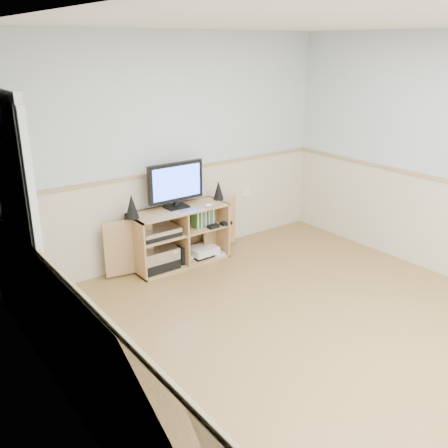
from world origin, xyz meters
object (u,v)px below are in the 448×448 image
Objects in this scene: monitor at (176,183)px; game_consoles at (202,252)px; media_cabinet at (177,234)px; keyboard at (193,210)px.

monitor is 1.48× the size of game_consoles.
monitor is at bearing -90.00° from media_cabinet.
keyboard is at bearing -65.10° from media_cabinet.
media_cabinet is 0.39m from game_consoles.
media_cabinet reaches higher than game_consoles.
keyboard reaches higher than game_consoles.
game_consoles is at bearing -12.02° from monitor.
monitor is at bearing 117.32° from keyboard.
media_cabinet is 3.84× the size of game_consoles.
monitor is at bearing 167.98° from game_consoles.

